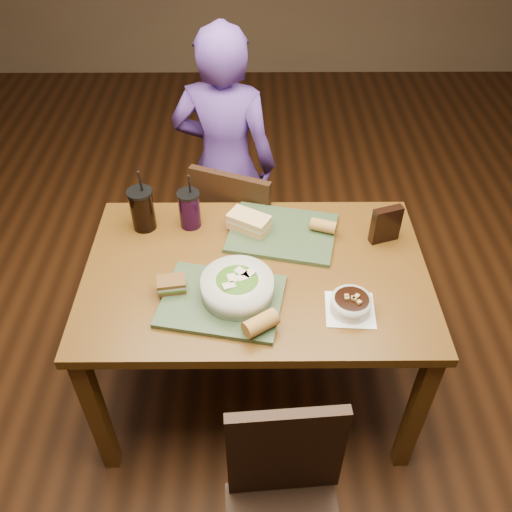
# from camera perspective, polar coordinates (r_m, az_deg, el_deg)

# --- Properties ---
(ground) EXTENTS (6.00, 6.00, 0.00)m
(ground) POSITION_cam_1_polar(r_m,az_deg,el_deg) (2.62, 0.00, -13.36)
(ground) COLOR #381C0B
(ground) RESTS_ON ground
(dining_table) EXTENTS (1.30, 0.85, 0.75)m
(dining_table) POSITION_cam_1_polar(r_m,az_deg,el_deg) (2.11, 0.00, -3.22)
(dining_table) COLOR #593711
(dining_table) RESTS_ON ground
(chair_near) EXTENTS (0.39, 0.39, 0.83)m
(chair_near) POSITION_cam_1_polar(r_m,az_deg,el_deg) (1.86, 3.07, -24.54)
(chair_near) COLOR black
(chair_near) RESTS_ON ground
(chair_far) EXTENTS (0.49, 0.50, 0.87)m
(chair_far) POSITION_cam_1_polar(r_m,az_deg,el_deg) (2.64, -2.49, 2.68)
(chair_far) COLOR black
(chair_far) RESTS_ON ground
(diner) EXTENTS (0.56, 0.42, 1.40)m
(diner) POSITION_cam_1_polar(r_m,az_deg,el_deg) (2.72, -3.25, 9.53)
(diner) COLOR #4E3084
(diner) RESTS_ON ground
(tray_near) EXTENTS (0.47, 0.39, 0.02)m
(tray_near) POSITION_cam_1_polar(r_m,az_deg,el_deg) (1.93, -3.61, -4.73)
(tray_near) COLOR #314428
(tray_near) RESTS_ON dining_table
(tray_far) EXTENTS (0.48, 0.40, 0.02)m
(tray_far) POSITION_cam_1_polar(r_m,az_deg,el_deg) (2.20, 2.79, 2.44)
(tray_far) COLOR #314428
(tray_far) RESTS_ON dining_table
(salad_bowl) EXTENTS (0.26, 0.26, 0.09)m
(salad_bowl) POSITION_cam_1_polar(r_m,az_deg,el_deg) (1.90, -1.98, -3.17)
(salad_bowl) COLOR silver
(salad_bowl) RESTS_ON tray_near
(soup_bowl) EXTENTS (0.18, 0.18, 0.07)m
(soup_bowl) POSITION_cam_1_polar(r_m,az_deg,el_deg) (1.91, 9.97, -4.99)
(soup_bowl) COLOR white
(soup_bowl) RESTS_ON dining_table
(sandwich_near) EXTENTS (0.11, 0.08, 0.05)m
(sandwich_near) POSITION_cam_1_polar(r_m,az_deg,el_deg) (1.96, -8.88, -2.98)
(sandwich_near) COLOR #593819
(sandwich_near) RESTS_ON tray_near
(sandwich_far) EXTENTS (0.19, 0.16, 0.07)m
(sandwich_far) POSITION_cam_1_polar(r_m,az_deg,el_deg) (2.18, -0.75, 3.58)
(sandwich_far) COLOR tan
(sandwich_far) RESTS_ON tray_far
(baguette_near) EXTENTS (0.13, 0.12, 0.06)m
(baguette_near) POSITION_cam_1_polar(r_m,az_deg,el_deg) (1.80, 0.50, -7.09)
(baguette_near) COLOR #AD7533
(baguette_near) RESTS_ON tray_near
(baguette_far) EXTENTS (0.11, 0.08, 0.05)m
(baguette_far) POSITION_cam_1_polar(r_m,az_deg,el_deg) (2.19, 7.11, 3.17)
(baguette_far) COLOR #AD7533
(baguette_far) RESTS_ON tray_far
(cup_cola) EXTENTS (0.10, 0.10, 0.28)m
(cup_cola) POSITION_cam_1_polar(r_m,az_deg,el_deg) (2.23, -11.88, 4.85)
(cup_cola) COLOR black
(cup_cola) RESTS_ON dining_table
(cup_berry) EXTENTS (0.09, 0.09, 0.25)m
(cup_berry) POSITION_cam_1_polar(r_m,az_deg,el_deg) (2.22, -7.01, 4.93)
(cup_berry) COLOR black
(cup_berry) RESTS_ON dining_table
(chip_bag) EXTENTS (0.12, 0.07, 0.15)m
(chip_bag) POSITION_cam_1_polar(r_m,az_deg,el_deg) (2.19, 13.50, 3.24)
(chip_bag) COLOR black
(chip_bag) RESTS_ON dining_table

